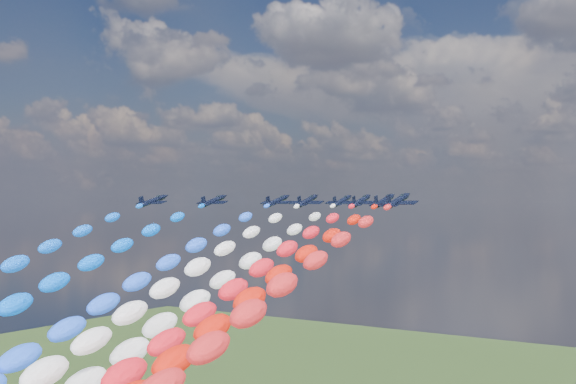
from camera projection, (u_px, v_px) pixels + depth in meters
The scene contains 13 objects.
jet_0 at pixel (153, 201), 183.00m from camera, with size 8.09×10.85×2.39m, color black, non-canonical shape.
jet_1 at pixel (213, 201), 186.32m from camera, with size 8.09×10.85×2.39m, color black, non-canonical shape.
jet_2 at pixel (277, 201), 187.00m from camera, with size 8.09×10.85×2.39m, color black, non-canonical shape.
trail_2 at pixel (85, 329), 136.13m from camera, with size 5.60×118.14×49.04m, color blue, non-canonical shape.
jet_3 at pixel (307, 201), 175.99m from camera, with size 8.09×10.85×2.39m, color black, non-canonical shape.
trail_3 at pixel (111, 340), 125.12m from camera, with size 5.60×118.14×49.04m, color white, non-canonical shape.
jet_4 at pixel (342, 201), 191.39m from camera, with size 8.09×10.85×2.39m, color black, non-canonical shape.
trail_4 at pixel (180, 325), 140.53m from camera, with size 5.60×118.14×49.04m, color white, non-canonical shape.
jet_5 at pixel (361, 201), 174.54m from camera, with size 8.09×10.85×2.39m, color black, non-canonical shape.
trail_5 at pixel (184, 342), 123.67m from camera, with size 5.60×118.14×49.04m, color red, non-canonical shape.
jet_6 at pixel (384, 201), 160.58m from camera, with size 8.09×10.85×2.39m, color black, non-canonical shape.
trail_6 at pixel (196, 359), 109.71m from camera, with size 5.60×118.14×49.04m, color red, non-canonical shape.
jet_7 at pixel (398, 201), 145.26m from camera, with size 8.09×10.85×2.39m, color black, non-canonical shape.
Camera 1 is at (95.29, -139.57, 99.20)m, focal length 47.57 mm.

